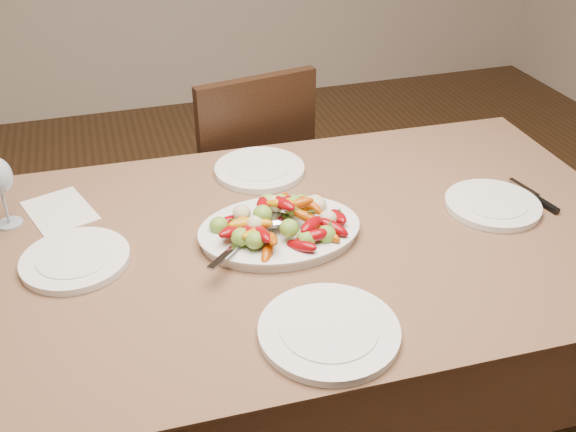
% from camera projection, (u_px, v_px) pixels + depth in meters
% --- Properties ---
extents(dining_table, '(1.88, 1.10, 0.76)m').
position_uv_depth(dining_table, '(288.00, 346.00, 1.83)').
color(dining_table, brown).
rests_on(dining_table, ground).
extents(chair_far, '(0.49, 0.49, 0.95)m').
position_uv_depth(chair_far, '(238.00, 181.00, 2.43)').
color(chair_far, black).
rests_on(chair_far, ground).
extents(serving_platter, '(0.41, 0.31, 0.02)m').
position_uv_depth(serving_platter, '(280.00, 233.00, 1.62)').
color(serving_platter, white).
rests_on(serving_platter, dining_table).
extents(roasted_vegetables, '(0.33, 0.23, 0.09)m').
position_uv_depth(roasted_vegetables, '(279.00, 214.00, 1.58)').
color(roasted_vegetables, '#7B0408').
rests_on(roasted_vegetables, serving_platter).
extents(serving_spoon, '(0.25, 0.23, 0.03)m').
position_uv_depth(serving_spoon, '(257.00, 232.00, 1.55)').
color(serving_spoon, '#9EA0A8').
rests_on(serving_spoon, serving_platter).
extents(plate_left, '(0.26, 0.26, 0.02)m').
position_uv_depth(plate_left, '(75.00, 260.00, 1.52)').
color(plate_left, white).
rests_on(plate_left, dining_table).
extents(plate_right, '(0.25, 0.25, 0.02)m').
position_uv_depth(plate_right, '(492.00, 205.00, 1.73)').
color(plate_right, white).
rests_on(plate_right, dining_table).
extents(plate_far, '(0.27, 0.27, 0.02)m').
position_uv_depth(plate_far, '(260.00, 170.00, 1.90)').
color(plate_far, white).
rests_on(plate_far, dining_table).
extents(plate_near, '(0.29, 0.29, 0.02)m').
position_uv_depth(plate_near, '(329.00, 331.00, 1.32)').
color(plate_near, white).
rests_on(plate_near, dining_table).
extents(wine_glass, '(0.08, 0.08, 0.20)m').
position_uv_depth(wine_glass, '(1.00, 190.00, 1.61)').
color(wine_glass, '#8C99A5').
rests_on(wine_glass, dining_table).
extents(menu_card, '(0.21, 0.25, 0.00)m').
position_uv_depth(menu_card, '(60.00, 211.00, 1.72)').
color(menu_card, silver).
rests_on(menu_card, dining_table).
extents(table_knife, '(0.05, 0.20, 0.01)m').
position_uv_depth(table_knife, '(535.00, 197.00, 1.77)').
color(table_knife, '#9EA0A8').
rests_on(table_knife, dining_table).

